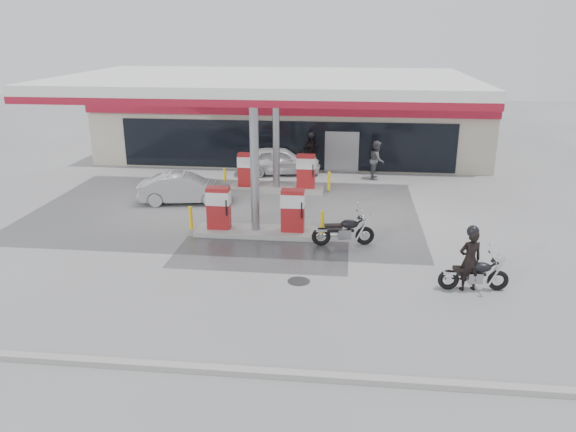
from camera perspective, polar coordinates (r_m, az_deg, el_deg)
name	(u,v)px	position (r m, az deg, el deg)	size (l,w,h in m)	color
ground	(246,254)	(19.43, -4.25, -3.86)	(90.00, 90.00, 0.00)	gray
wet_patch	(261,254)	(19.35, -2.79, -3.92)	(6.00, 3.00, 0.00)	#4C4C4F
drain_cover	(299,281)	(17.36, 1.10, -6.64)	(0.70, 0.70, 0.01)	#38383A
kerb	(191,368)	(13.36, -9.87, -14.99)	(28.00, 0.25, 0.15)	gray
store_building	(294,122)	(34.17, 0.57, 9.52)	(22.00, 8.22, 4.00)	beige
canopy	(266,84)	(22.99, -2.26, 13.26)	(16.00, 10.02, 5.51)	silver
pump_island_near	(256,216)	(21.02, -3.31, 0.00)	(5.14, 1.30, 1.78)	#9E9E99
pump_island_far	(276,176)	(26.71, -1.18, 4.09)	(5.14, 1.30, 1.78)	#9E9E99
main_motorcycle	(475,275)	(17.53, 18.45, -5.71)	(2.08, 0.80, 1.07)	black
biker_main	(470,260)	(17.29, 17.99, -4.29)	(0.69, 0.45, 1.90)	black
parked_motorcycle	(344,232)	(20.07, 5.73, -1.58)	(2.25, 0.86, 1.16)	black
sedan_white	(280,160)	(29.82, -0.83, 5.67)	(1.72, 4.28, 1.46)	silver
attendant	(377,160)	(29.19, 9.01, 5.66)	(0.95, 0.74, 1.96)	#57565B
hatchback_silver	(185,188)	(25.24, -10.45, 2.79)	(1.39, 4.00, 1.32)	#9E9FA5
parked_car_left	(205,150)	(33.44, -8.38, 6.61)	(1.60, 3.94, 1.14)	black
parked_car_right	(395,156)	(32.48, 10.78, 6.00)	(1.65, 3.59, 1.00)	black
biker_walking	(311,153)	(30.19, 2.35, 6.40)	(1.21, 0.50, 2.07)	black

